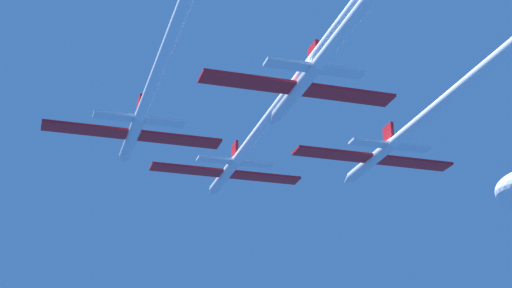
# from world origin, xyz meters

# --- Properties ---
(jet_lead) EXTENTS (17.52, 60.23, 2.90)m
(jet_lead) POSITION_xyz_m (0.03, -18.54, 0.73)
(jet_lead) COLOR white
(jet_left_wing) EXTENTS (17.52, 60.56, 2.90)m
(jet_left_wing) POSITION_xyz_m (-12.28, -29.82, -0.30)
(jet_left_wing) COLOR white
(jet_right_wing) EXTENTS (17.52, 49.95, 2.90)m
(jet_right_wing) POSITION_xyz_m (12.98, -26.08, -0.47)
(jet_right_wing) COLOR white
(jet_slot) EXTENTS (17.52, 48.27, 2.90)m
(jet_slot) POSITION_xyz_m (0.13, -38.11, 0.03)
(jet_slot) COLOR white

